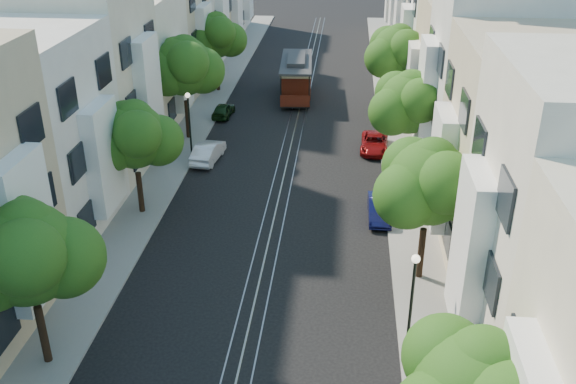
% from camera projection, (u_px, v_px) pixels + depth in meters
% --- Properties ---
extents(ground, '(200.00, 200.00, 0.00)m').
position_uv_depth(ground, '(295.00, 127.00, 46.79)').
color(ground, black).
rests_on(ground, ground).
extents(sidewalk_east, '(2.50, 80.00, 0.12)m').
position_uv_depth(sidewalk_east, '(395.00, 129.00, 46.17)').
color(sidewalk_east, gray).
rests_on(sidewalk_east, ground).
extents(sidewalk_west, '(2.50, 80.00, 0.12)m').
position_uv_depth(sidewalk_west, '(198.00, 123.00, 47.36)').
color(sidewalk_west, gray).
rests_on(sidewalk_west, ground).
extents(rail_left, '(0.06, 80.00, 0.02)m').
position_uv_depth(rail_left, '(288.00, 126.00, 46.83)').
color(rail_left, gray).
rests_on(rail_left, ground).
extents(rail_slot, '(0.06, 80.00, 0.02)m').
position_uv_depth(rail_slot, '(295.00, 127.00, 46.79)').
color(rail_slot, gray).
rests_on(rail_slot, ground).
extents(rail_right, '(0.06, 80.00, 0.02)m').
position_uv_depth(rail_right, '(303.00, 127.00, 46.74)').
color(rail_right, gray).
rests_on(rail_right, ground).
extents(lane_line, '(0.08, 80.00, 0.01)m').
position_uv_depth(lane_line, '(295.00, 127.00, 46.79)').
color(lane_line, tan).
rests_on(lane_line, ground).
extents(townhouses_east, '(7.75, 72.00, 12.00)m').
position_uv_depth(townhouses_east, '(470.00, 61.00, 43.44)').
color(townhouses_east, beige).
rests_on(townhouses_east, ground).
extents(townhouses_west, '(7.75, 72.00, 11.76)m').
position_uv_depth(townhouses_west, '(129.00, 54.00, 45.43)').
color(townhouses_west, silver).
rests_on(townhouses_west, ground).
extents(tree_e_b, '(4.93, 4.08, 6.68)m').
position_uv_depth(tree_e_b, '(430.00, 185.00, 27.12)').
color(tree_e_b, black).
rests_on(tree_e_b, ground).
extents(tree_e_c, '(4.84, 3.99, 6.52)m').
position_uv_depth(tree_e_c, '(409.00, 105.00, 37.00)').
color(tree_e_c, black).
rests_on(tree_e_c, ground).
extents(tree_e_d, '(5.01, 4.16, 6.85)m').
position_uv_depth(tree_e_d, '(398.00, 53.00, 46.69)').
color(tree_e_d, black).
rests_on(tree_e_d, ground).
extents(tree_w_a, '(4.93, 4.08, 6.68)m').
position_uv_depth(tree_w_a, '(28.00, 256.00, 22.06)').
color(tree_w_a, black).
rests_on(tree_w_a, ground).
extents(tree_w_b, '(4.72, 3.87, 6.27)m').
position_uv_depth(tree_w_b, '(135.00, 138.00, 32.91)').
color(tree_w_b, black).
rests_on(tree_w_b, ground).
extents(tree_w_c, '(5.13, 4.28, 7.09)m').
position_uv_depth(tree_w_c, '(185.00, 67.00, 42.43)').
color(tree_w_c, black).
rests_on(tree_w_c, ground).
extents(tree_w_d, '(4.84, 3.99, 6.52)m').
position_uv_depth(tree_w_d, '(217.00, 37.00, 52.45)').
color(tree_w_d, black).
rests_on(tree_w_d, ground).
extents(lamp_east, '(0.32, 0.32, 4.16)m').
position_uv_depth(lamp_east, '(413.00, 288.00, 23.60)').
color(lamp_east, black).
rests_on(lamp_east, ground).
extents(lamp_west, '(0.32, 0.32, 4.16)m').
position_uv_depth(lamp_west, '(189.00, 115.00, 40.69)').
color(lamp_west, black).
rests_on(lamp_west, ground).
extents(cable_car, '(2.89, 8.04, 3.04)m').
position_uv_depth(cable_car, '(296.00, 75.00, 52.43)').
color(cable_car, black).
rests_on(cable_car, ground).
extents(parked_car_e_mid, '(1.20, 3.37, 1.11)m').
position_uv_depth(parked_car_e_mid, '(379.00, 209.00, 34.13)').
color(parked_car_e_mid, '#0B0E3A').
rests_on(parked_car_e_mid, ground).
extents(parked_car_e_far, '(1.97, 3.92, 1.06)m').
position_uv_depth(parked_car_e_far, '(374.00, 143.00, 42.55)').
color(parked_car_e_far, maroon).
rests_on(parked_car_e_far, ground).
extents(parked_car_w_mid, '(1.73, 3.88, 1.24)m').
position_uv_depth(parked_car_w_mid, '(208.00, 152.00, 40.98)').
color(parked_car_w_mid, silver).
rests_on(parked_car_w_mid, ground).
extents(parked_car_w_far, '(1.48, 3.20, 1.06)m').
position_uv_depth(parked_car_w_far, '(223.00, 110.00, 48.53)').
color(parked_car_w_far, black).
rests_on(parked_car_w_far, ground).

